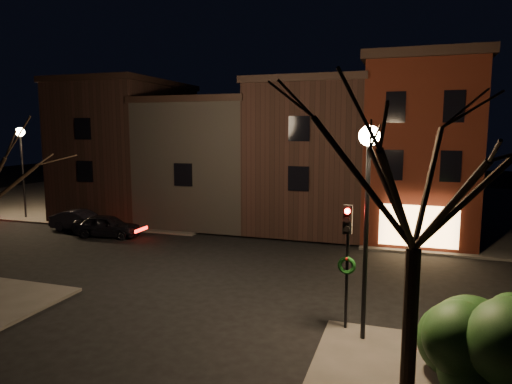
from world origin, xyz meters
TOP-DOWN VIEW (x-y plane):
  - ground at (0.00, 0.00)m, footprint 120.00×120.00m
  - sidewalk_far_left at (-20.00, 20.00)m, footprint 30.00×30.00m
  - corner_building at (8.00, 9.47)m, footprint 6.50×8.50m
  - row_building_a at (1.50, 10.50)m, footprint 7.30×10.30m
  - row_building_b at (-5.75, 10.50)m, footprint 7.80×10.30m
  - row_building_c at (-13.00, 10.50)m, footprint 7.30×10.30m
  - street_lamp_near at (6.20, -6.00)m, footprint 0.60×0.60m
  - street_lamp_far at (-19.00, 6.20)m, footprint 0.60×0.60m
  - traffic_signal at (5.60, -5.51)m, footprint 0.58×0.38m
  - bare_tree_right at (7.50, -8.50)m, footprint 6.40×6.40m
  - evergreen_bush at (9.50, -8.00)m, footprint 2.97×2.97m
  - parked_car_a at (-9.85, 3.32)m, footprint 4.15×2.12m
  - parked_car_b at (-12.43, 4.16)m, footprint 4.02×1.41m

SIDE VIEW (x-z plane):
  - ground at x=0.00m, z-range 0.00..0.00m
  - sidewalk_far_left at x=-20.00m, z-range 0.00..0.12m
  - parked_car_b at x=-12.43m, z-range 0.00..1.32m
  - parked_car_a at x=-9.85m, z-range 0.00..1.35m
  - evergreen_bush at x=9.50m, z-range 0.12..2.59m
  - traffic_signal at x=5.60m, z-range 0.78..4.83m
  - row_building_b at x=-5.75m, z-range 0.13..8.53m
  - row_building_a at x=1.50m, z-range 0.13..9.53m
  - row_building_c at x=-13.00m, z-range 0.13..10.03m
  - street_lamp_near at x=6.20m, z-range 1.94..8.42m
  - street_lamp_far at x=-19.00m, z-range 1.94..8.42m
  - corner_building at x=8.00m, z-range 0.15..10.65m
  - bare_tree_right at x=7.50m, z-range 1.90..10.40m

